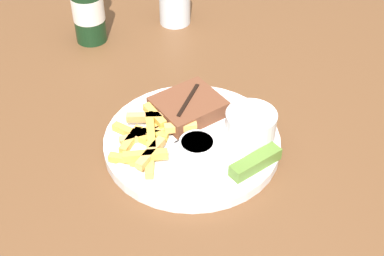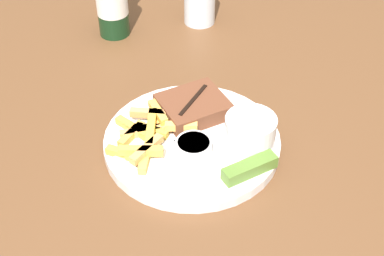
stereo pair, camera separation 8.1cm
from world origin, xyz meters
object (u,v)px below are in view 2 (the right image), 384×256
(dinner_plate, at_px, (192,142))
(fork_utensil, at_px, (149,150))
(beer_bottle, at_px, (112,1))
(coleslaw_cup, at_px, (250,131))
(dipping_sauce_cup, at_px, (194,148))
(steak_portion, at_px, (193,107))
(pickle_spear, at_px, (250,168))

(dinner_plate, xyz_separation_m, fork_utensil, (-0.07, -0.01, 0.01))
(dinner_plate, bearing_deg, beer_bottle, 99.58)
(coleslaw_cup, distance_m, beer_bottle, 0.43)
(beer_bottle, bearing_deg, coleslaw_cup, -70.87)
(fork_utensil, bearing_deg, dipping_sauce_cup, -32.54)
(fork_utensil, distance_m, beer_bottle, 0.38)
(dipping_sauce_cup, height_order, beer_bottle, beer_bottle)
(steak_portion, relative_size, fork_utensil, 0.89)
(coleslaw_cup, xyz_separation_m, beer_bottle, (-0.14, 0.41, 0.03))
(steak_portion, bearing_deg, fork_utensil, -142.27)
(fork_utensil, height_order, beer_bottle, beer_bottle)
(dipping_sauce_cup, relative_size, fork_utensil, 0.40)
(beer_bottle, bearing_deg, dipping_sauce_cup, -82.42)
(coleslaw_cup, bearing_deg, fork_utensil, 169.19)
(steak_portion, bearing_deg, dinner_plate, -107.26)
(pickle_spear, distance_m, fork_utensil, 0.15)
(dinner_plate, height_order, dipping_sauce_cup, dipping_sauce_cup)
(dipping_sauce_cup, height_order, fork_utensil, dipping_sauce_cup)
(steak_portion, relative_size, pickle_spear, 1.37)
(steak_portion, distance_m, pickle_spear, 0.16)
(beer_bottle, bearing_deg, dinner_plate, -80.42)
(fork_utensil, bearing_deg, dinner_plate, 0.00)
(pickle_spear, bearing_deg, fork_utensil, 147.11)
(pickle_spear, height_order, beer_bottle, beer_bottle)
(dipping_sauce_cup, bearing_deg, fork_utensil, 155.98)
(fork_utensil, bearing_deg, steak_portion, 29.21)
(steak_portion, bearing_deg, beer_bottle, 104.46)
(dipping_sauce_cup, bearing_deg, dinner_plate, 78.14)
(dipping_sauce_cup, distance_m, beer_bottle, 0.41)
(coleslaw_cup, bearing_deg, dipping_sauce_cup, 179.49)
(steak_portion, height_order, coleslaw_cup, coleslaw_cup)
(pickle_spear, xyz_separation_m, fork_utensil, (-0.13, 0.08, -0.01))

